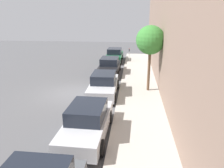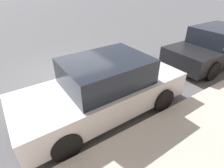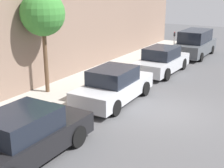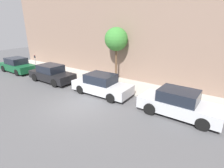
{
  "view_description": "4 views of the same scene",
  "coord_description": "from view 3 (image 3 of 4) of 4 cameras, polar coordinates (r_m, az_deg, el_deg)",
  "views": [
    {
      "loc": [
        4.49,
        -14.4,
        5.48
      ],
      "look_at": [
        3.1,
        -0.62,
        1.0
      ],
      "focal_mm": 35.0,
      "sensor_mm": 36.0,
      "label": 1
    },
    {
      "loc": [
        5.79,
        -1.9,
        3.22
      ],
      "look_at": [
        2.75,
        0.09,
        1.0
      ],
      "focal_mm": 28.0,
      "sensor_mm": 36.0,
      "label": 2
    },
    {
      "loc": [
        -4.12,
        11.31,
        4.9
      ],
      "look_at": [
        2.2,
        0.62,
        1.0
      ],
      "focal_mm": 50.0,
      "sensor_mm": 36.0,
      "label": 3
    },
    {
      "loc": [
        -7.09,
        -7.55,
        5.07
      ],
      "look_at": [
        2.41,
        -0.93,
        1.0
      ],
      "focal_mm": 28.0,
      "sensor_mm": 36.0,
      "label": 4
    }
  ],
  "objects": [
    {
      "name": "parked_sedan_fourth",
      "position": [
        9.5,
        -15.83,
        -9.36
      ],
      "size": [
        1.92,
        4.51,
        1.54
      ],
      "color": "black",
      "rests_on": "ground_plane"
    },
    {
      "name": "ground_plane",
      "position": [
        12.99,
        9.83,
        -4.99
      ],
      "size": [
        60.0,
        60.0,
        0.0
      ],
      "primitive_type": "plane",
      "color": "#515154"
    },
    {
      "name": "parked_sedan_third",
      "position": [
        13.7,
        0.37,
        -0.32
      ],
      "size": [
        1.92,
        4.54,
        1.54
      ],
      "color": "#B7BABF",
      "rests_on": "ground_plane"
    },
    {
      "name": "sidewalk",
      "position": [
        15.27,
        -7.69,
        -1.15
      ],
      "size": [
        2.89,
        32.0,
        0.15
      ],
      "color": "#B2ADA3",
      "rests_on": "ground_plane"
    },
    {
      "name": "parking_meter_near",
      "position": [
        24.78,
        11.32,
        8.08
      ],
      "size": [
        0.11,
        0.15,
        1.41
      ],
      "color": "#ADADB2",
      "rests_on": "sidewalk"
    },
    {
      "name": "parked_sedan_second",
      "position": [
        18.55,
        9.08,
        4.2
      ],
      "size": [
        1.92,
        4.55,
        1.54
      ],
      "color": "#B7BABF",
      "rests_on": "ground_plane"
    },
    {
      "name": "parked_minivan_nearest",
      "position": [
        23.63,
        14.92,
        7.16
      ],
      "size": [
        2.02,
        4.92,
        1.9
      ],
      "color": "#4C5156",
      "rests_on": "ground_plane"
    },
    {
      "name": "street_tree",
      "position": [
        14.32,
        -12.55,
        12.36
      ],
      "size": [
        1.98,
        1.98,
        4.61
      ],
      "color": "brown",
      "rests_on": "sidewalk"
    }
  ]
}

